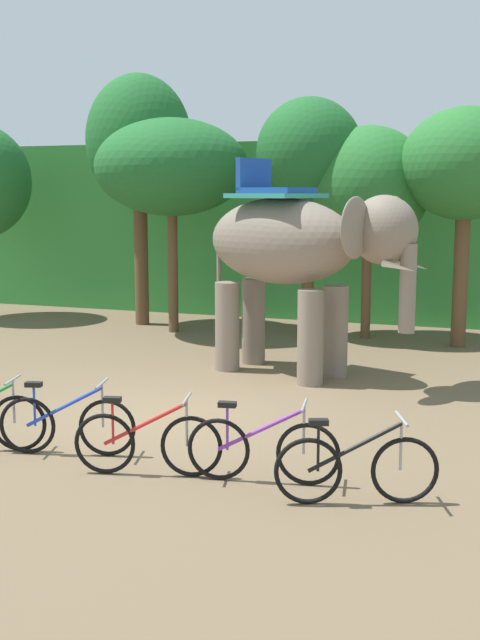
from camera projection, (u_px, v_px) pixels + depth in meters
ground_plane at (166, 417)px, 11.49m from camera, size 80.00×80.00×0.00m
foliage_hedge at (348, 227)px, 22.47m from camera, size 36.00×6.00×4.45m
tree_right at (139, 143)px, 18.91m from camera, size 2.50×2.50×5.94m
tree_far_left at (172, 168)px, 17.93m from camera, size 3.45×3.45×4.83m
tree_center_right at (309, 155)px, 17.35m from camera, size 2.32×2.32×5.22m
tree_center_left at (369, 188)px, 17.19m from camera, size 2.64×2.64×4.60m
tree_center at (465, 165)px, 16.15m from camera, size 2.63×2.63×4.90m
elephant at (297, 250)px, 13.73m from camera, size 4.22×2.75×3.78m
bike_blue at (67, 424)px, 9.78m from camera, size 1.67×0.61×0.92m
bike_red at (147, 442)px, 9.06m from camera, size 1.67×0.59×0.92m
bike_purple at (263, 449)px, 8.83m from camera, size 1.69×0.52×0.92m
bike_black at (356, 468)px, 8.23m from camera, size 1.61×0.74×0.92m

